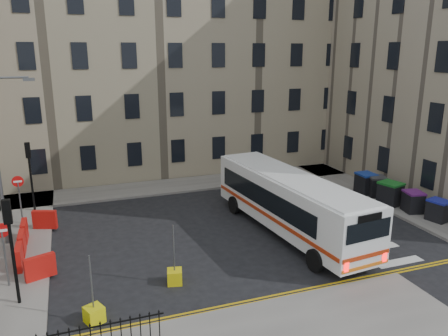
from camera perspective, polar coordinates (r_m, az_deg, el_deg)
ground at (r=24.37m, az=5.24°, el=-7.50°), size 120.00×120.00×0.00m
pavement_north at (r=30.59m, az=-12.01°, el=-2.86°), size 36.00×3.20×0.15m
pavement_east at (r=32.04m, az=16.92°, el=-2.37°), size 2.40×26.00×0.15m
terrace_north at (r=35.93m, az=-16.01°, el=13.41°), size 38.30×10.80×17.20m
traffic_light_nw at (r=27.69m, az=-24.06°, el=0.26°), size 0.28×0.22×4.10m
traffic_light_sw at (r=17.72m, az=-26.13°, el=-7.97°), size 0.28×0.22×4.10m
no_entry_north at (r=26.02m, az=-25.23°, el=-2.60°), size 0.60×0.08×3.00m
no_entry_south at (r=19.46m, az=-26.90°, el=-8.57°), size 0.60×0.08×3.00m
roadworks_barriers at (r=22.67m, az=-23.97°, el=-8.83°), size 1.66×6.26×1.00m
bus at (r=22.99m, az=8.52°, el=-4.26°), size 3.74×11.57×3.09m
wheelie_bin_a at (r=27.12m, az=26.20°, el=-4.97°), size 1.19×1.29×1.20m
wheelie_bin_b at (r=27.95m, az=23.45°, el=-4.04°), size 1.21×1.32×1.24m
wheelie_bin_c at (r=28.68m, az=20.88°, el=-3.11°), size 1.42×1.54×1.41m
wheelie_bin_d at (r=30.08m, az=19.30°, el=-2.23°), size 1.37×1.47×1.32m
wheelie_bin_e at (r=30.43m, az=18.02°, el=-1.88°), size 1.08×1.23×1.36m
bollard_yellow at (r=18.70m, az=-6.46°, el=-13.93°), size 0.72×0.72×0.60m
bollard_chevron at (r=16.95m, az=-16.60°, el=-17.87°), size 0.79×0.79×0.60m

